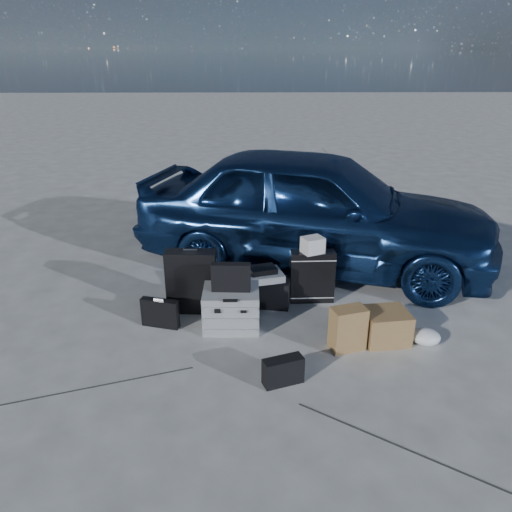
% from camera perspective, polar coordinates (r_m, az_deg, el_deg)
% --- Properties ---
extents(ground, '(60.00, 60.00, 0.00)m').
position_cam_1_polar(ground, '(4.77, 1.07, -10.98)').
color(ground, silver).
rests_on(ground, ground).
extents(car, '(4.82, 3.07, 1.53)m').
position_cam_1_polar(car, '(6.41, 6.68, 5.45)').
color(car, navy).
rests_on(car, ground).
extents(pelican_case, '(0.56, 0.46, 0.41)m').
position_cam_1_polar(pelican_case, '(5.10, -2.84, -5.95)').
color(pelican_case, gray).
rests_on(pelican_case, ground).
extents(laptop_bag, '(0.39, 0.12, 0.29)m').
position_cam_1_polar(laptop_bag, '(4.93, -2.88, -2.44)').
color(laptop_bag, black).
rests_on(laptop_bag, pelican_case).
extents(briefcase, '(0.40, 0.19, 0.30)m').
position_cam_1_polar(briefcase, '(5.20, -10.90, -6.42)').
color(briefcase, black).
rests_on(briefcase, ground).
extents(suitcase_left, '(0.54, 0.22, 0.69)m').
position_cam_1_polar(suitcase_left, '(5.36, -7.36, -2.91)').
color(suitcase_left, black).
rests_on(suitcase_left, ground).
extents(suitcase_right, '(0.50, 0.19, 0.59)m').
position_cam_1_polar(suitcase_right, '(5.59, 6.42, -2.33)').
color(suitcase_right, black).
rests_on(suitcase_right, ground).
extents(white_carton, '(0.27, 0.25, 0.18)m').
position_cam_1_polar(white_carton, '(5.42, 6.50, 1.26)').
color(white_carton, silver).
rests_on(white_carton, suitcase_right).
extents(duffel_bag, '(0.65, 0.37, 0.31)m').
position_cam_1_polar(duffel_bag, '(5.53, 0.64, -4.09)').
color(duffel_bag, black).
rests_on(duffel_bag, ground).
extents(flat_box_white, '(0.51, 0.43, 0.08)m').
position_cam_1_polar(flat_box_white, '(5.45, 0.67, -2.27)').
color(flat_box_white, silver).
rests_on(flat_box_white, duffel_bag).
extents(flat_box_black, '(0.33, 0.27, 0.06)m').
position_cam_1_polar(flat_box_black, '(5.43, 0.75, -1.58)').
color(flat_box_black, black).
rests_on(flat_box_black, flat_box_white).
extents(kraft_bag, '(0.36, 0.27, 0.43)m').
position_cam_1_polar(kraft_bag, '(4.80, 10.45, -8.17)').
color(kraft_bag, olive).
rests_on(kraft_bag, ground).
extents(cardboard_box, '(0.46, 0.42, 0.32)m').
position_cam_1_polar(cardboard_box, '(5.03, 14.56, -7.76)').
color(cardboard_box, olive).
rests_on(cardboard_box, ground).
extents(plastic_bag, '(0.33, 0.31, 0.15)m').
position_cam_1_polar(plastic_bag, '(5.13, 18.81, -8.72)').
color(plastic_bag, white).
rests_on(plastic_bag, ground).
extents(messenger_bag, '(0.37, 0.24, 0.24)m').
position_cam_1_polar(messenger_bag, '(4.33, 3.11, -12.98)').
color(messenger_bag, black).
rests_on(messenger_bag, ground).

